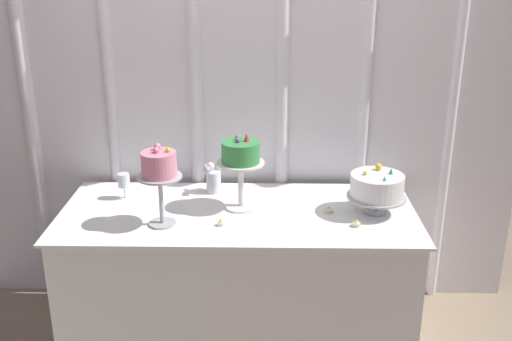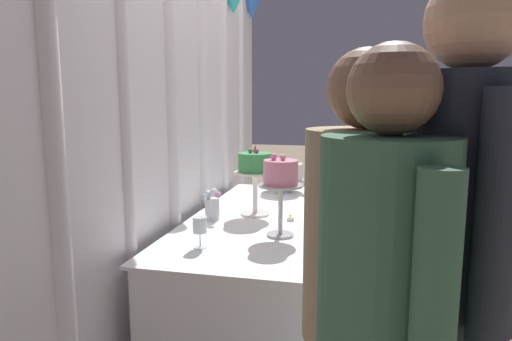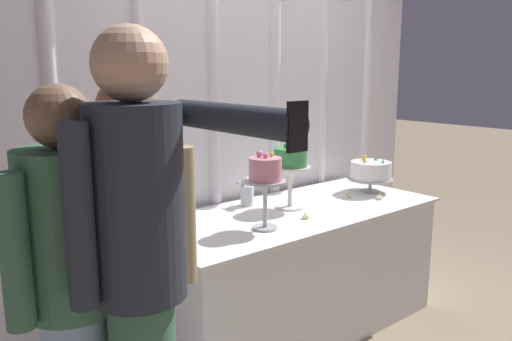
{
  "view_description": "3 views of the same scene",
  "coord_description": "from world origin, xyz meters",
  "px_view_note": "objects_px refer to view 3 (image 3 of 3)",
  "views": [
    {
      "loc": [
        0.15,
        -2.82,
        2.11
      ],
      "look_at": [
        0.09,
        0.24,
        0.97
      ],
      "focal_mm": 41.79,
      "sensor_mm": 36.0,
      "label": 1
    },
    {
      "loc": [
        -2.59,
        -0.45,
        1.48
      ],
      "look_at": [
        -0.01,
        0.14,
        1.06
      ],
      "focal_mm": 31.82,
      "sensor_mm": 36.0,
      "label": 2
    },
    {
      "loc": [
        -2.1,
        -2.08,
        1.64
      ],
      "look_at": [
        -0.22,
        0.2,
        1.05
      ],
      "focal_mm": 35.79,
      "sensor_mm": 36.0,
      "label": 3
    }
  ],
  "objects_px": {
    "tealight_near_left": "(347,196)",
    "cake_display_rightmost": "(371,171)",
    "guest_girl_blue_dress": "(141,277)",
    "tealight_far_left": "(305,217)",
    "tealight_near_right": "(379,198)",
    "cake_display_leftmost": "(265,174)",
    "wine_glass": "(189,206)",
    "guest_man_dark_suit": "(136,280)",
    "guest_man_pink_jacket": "(73,305)",
    "flower_vase": "(247,192)",
    "cake_table": "(293,270)",
    "cake_display_center": "(290,162)"
  },
  "relations": [
    {
      "from": "tealight_near_left",
      "to": "cake_display_rightmost",
      "type": "bearing_deg",
      "value": 0.71
    },
    {
      "from": "tealight_near_left",
      "to": "guest_girl_blue_dress",
      "type": "bearing_deg",
      "value": -157.37
    },
    {
      "from": "tealight_far_left",
      "to": "tealight_near_right",
      "type": "xyz_separation_m",
      "value": [
        0.69,
        0.0,
        -0.0
      ]
    },
    {
      "from": "tealight_far_left",
      "to": "guest_girl_blue_dress",
      "type": "distance_m",
      "value": 1.51
    },
    {
      "from": "cake_display_leftmost",
      "to": "wine_glass",
      "type": "relative_size",
      "value": 2.86
    },
    {
      "from": "tealight_far_left",
      "to": "tealight_near_right",
      "type": "bearing_deg",
      "value": 0.18
    },
    {
      "from": "tealight_near_right",
      "to": "guest_man_dark_suit",
      "type": "relative_size",
      "value": 0.03
    },
    {
      "from": "guest_man_pink_jacket",
      "to": "tealight_near_right",
      "type": "bearing_deg",
      "value": 11.34
    },
    {
      "from": "cake_display_leftmost",
      "to": "tealight_far_left",
      "type": "xyz_separation_m",
      "value": [
        0.3,
        -0.01,
        -0.29
      ]
    },
    {
      "from": "guest_man_dark_suit",
      "to": "guest_man_pink_jacket",
      "type": "bearing_deg",
      "value": -168.44
    },
    {
      "from": "flower_vase",
      "to": "tealight_near_right",
      "type": "height_order",
      "value": "flower_vase"
    },
    {
      "from": "cake_display_leftmost",
      "to": "tealight_near_left",
      "type": "relative_size",
      "value": 8.35
    },
    {
      "from": "wine_glass",
      "to": "tealight_near_right",
      "type": "bearing_deg",
      "value": -15.14
    },
    {
      "from": "cake_table",
      "to": "guest_man_dark_suit",
      "type": "distance_m",
      "value": 1.53
    },
    {
      "from": "cake_table",
      "to": "guest_man_pink_jacket",
      "type": "height_order",
      "value": "guest_man_pink_jacket"
    },
    {
      "from": "cake_table",
      "to": "tealight_near_left",
      "type": "distance_m",
      "value": 0.63
    },
    {
      "from": "flower_vase",
      "to": "tealight_near_left",
      "type": "height_order",
      "value": "flower_vase"
    },
    {
      "from": "cake_table",
      "to": "flower_vase",
      "type": "xyz_separation_m",
      "value": [
        -0.16,
        0.27,
        0.48
      ]
    },
    {
      "from": "wine_glass",
      "to": "guest_girl_blue_dress",
      "type": "xyz_separation_m",
      "value": [
        -0.78,
        -0.97,
        0.11
      ]
    },
    {
      "from": "tealight_near_left",
      "to": "guest_man_pink_jacket",
      "type": "height_order",
      "value": "guest_man_pink_jacket"
    },
    {
      "from": "cake_table",
      "to": "cake_display_leftmost",
      "type": "bearing_deg",
      "value": -156.08
    },
    {
      "from": "cake_table",
      "to": "cake_display_rightmost",
      "type": "relative_size",
      "value": 6.1
    },
    {
      "from": "wine_glass",
      "to": "tealight_near_left",
      "type": "height_order",
      "value": "wine_glass"
    },
    {
      "from": "tealight_near_right",
      "to": "guest_man_dark_suit",
      "type": "xyz_separation_m",
      "value": [
        -1.95,
        -0.39,
        0.09
      ]
    },
    {
      "from": "tealight_far_left",
      "to": "guest_man_pink_jacket",
      "type": "relative_size",
      "value": 0.03
    },
    {
      "from": "cake_table",
      "to": "tealight_near_right",
      "type": "distance_m",
      "value": 0.75
    },
    {
      "from": "cake_display_rightmost",
      "to": "tealight_near_right",
      "type": "xyz_separation_m",
      "value": [
        -0.12,
        -0.17,
        -0.14
      ]
    },
    {
      "from": "cake_display_leftmost",
      "to": "flower_vase",
      "type": "xyz_separation_m",
      "value": [
        0.22,
        0.44,
        -0.22
      ]
    },
    {
      "from": "cake_display_center",
      "to": "guest_girl_blue_dress",
      "type": "bearing_deg",
      "value": -149.32
    },
    {
      "from": "cake_display_leftmost",
      "to": "cake_display_rightmost",
      "type": "bearing_deg",
      "value": 8.59
    },
    {
      "from": "cake_display_rightmost",
      "to": "flower_vase",
      "type": "distance_m",
      "value": 0.93
    },
    {
      "from": "cake_display_center",
      "to": "tealight_near_right",
      "type": "relative_size",
      "value": 9.99
    },
    {
      "from": "cake_display_center",
      "to": "cake_display_rightmost",
      "type": "xyz_separation_m",
      "value": [
        0.72,
        -0.05,
        -0.14
      ]
    },
    {
      "from": "cake_table",
      "to": "tealight_near_left",
      "type": "bearing_deg",
      "value": -0.34
    },
    {
      "from": "guest_man_dark_suit",
      "to": "guest_man_pink_jacket",
      "type": "relative_size",
      "value": 1.01
    },
    {
      "from": "flower_vase",
      "to": "tealight_near_right",
      "type": "relative_size",
      "value": 4.47
    },
    {
      "from": "cake_display_leftmost",
      "to": "guest_man_dark_suit",
      "type": "distance_m",
      "value": 1.05
    },
    {
      "from": "flower_vase",
      "to": "guest_girl_blue_dress",
      "type": "bearing_deg",
      "value": -139.92
    },
    {
      "from": "cake_table",
      "to": "guest_man_dark_suit",
      "type": "relative_size",
      "value": 1.19
    },
    {
      "from": "wine_glass",
      "to": "tealight_near_left",
      "type": "relative_size",
      "value": 2.92
    },
    {
      "from": "cake_display_center",
      "to": "guest_man_dark_suit",
      "type": "height_order",
      "value": "guest_man_dark_suit"
    },
    {
      "from": "cake_table",
      "to": "cake_display_leftmost",
      "type": "relative_size",
      "value": 4.49
    },
    {
      "from": "cake_table",
      "to": "guest_man_pink_jacket",
      "type": "bearing_deg",
      "value": -158.81
    },
    {
      "from": "cake_display_center",
      "to": "tealight_near_right",
      "type": "distance_m",
      "value": 0.7
    },
    {
      "from": "cake_display_rightmost",
      "to": "guest_girl_blue_dress",
      "type": "bearing_deg",
      "value": -159.67
    },
    {
      "from": "cake_display_center",
      "to": "guest_man_pink_jacket",
      "type": "bearing_deg",
      "value": -157.3
    },
    {
      "from": "cake_display_rightmost",
      "to": "guest_girl_blue_dress",
      "type": "height_order",
      "value": "guest_girl_blue_dress"
    },
    {
      "from": "tealight_near_left",
      "to": "tealight_near_right",
      "type": "relative_size",
      "value": 1.21
    },
    {
      "from": "tealight_far_left",
      "to": "wine_glass",
      "type": "bearing_deg",
      "value": 148.95
    },
    {
      "from": "cake_table",
      "to": "cake_display_leftmost",
      "type": "distance_m",
      "value": 0.81
    }
  ]
}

